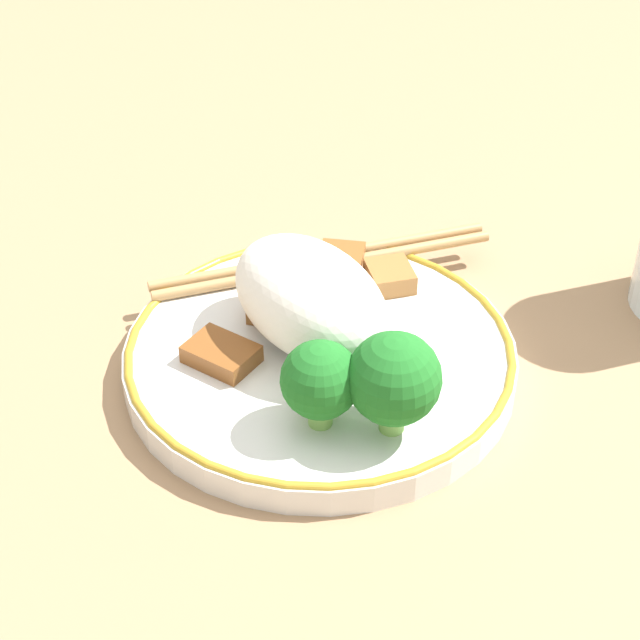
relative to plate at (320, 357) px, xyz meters
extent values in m
plane|color=#9E7A56|center=(0.00, 0.00, -0.01)|extent=(3.00, 3.00, 0.00)
cylinder|color=white|center=(0.00, 0.00, 0.00)|extent=(0.22, 0.22, 0.02)
torus|color=#B28C26|center=(0.00, 0.00, 0.01)|extent=(0.22, 0.22, 0.00)
ellipsoid|color=white|center=(0.01, 0.00, 0.04)|extent=(0.11, 0.07, 0.06)
cylinder|color=#7FB756|center=(-0.05, 0.04, 0.01)|extent=(0.01, 0.01, 0.01)
sphere|color=#1E6B23|center=(-0.05, 0.04, 0.04)|extent=(0.04, 0.04, 0.04)
cylinder|color=#7FB756|center=(-0.07, 0.01, 0.01)|extent=(0.01, 0.01, 0.02)
sphere|color=#1E6B23|center=(-0.07, 0.01, 0.04)|extent=(0.05, 0.05, 0.05)
cube|color=#995B28|center=(0.04, 0.00, 0.01)|extent=(0.04, 0.04, 0.01)
cube|color=brown|center=(0.05, -0.06, 0.01)|extent=(0.04, 0.04, 0.01)
cube|color=#9E6633|center=(0.02, -0.07, 0.01)|extent=(0.04, 0.04, 0.01)
cube|color=brown|center=(0.02, 0.05, 0.01)|extent=(0.05, 0.04, 0.01)
cylinder|color=#AD8451|center=(0.07, -0.05, 0.01)|extent=(0.08, 0.21, 0.01)
cylinder|color=#AD8451|center=(0.06, -0.05, 0.01)|extent=(0.08, 0.21, 0.01)
camera|label=1|loc=(-0.38, 0.28, 0.39)|focal=60.00mm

